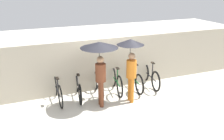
# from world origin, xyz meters

# --- Properties ---
(ground_plane) EXTENTS (30.00, 30.00, 0.00)m
(ground_plane) POSITION_xyz_m (0.00, 0.00, 0.00)
(ground_plane) COLOR beige
(back_wall) EXTENTS (11.43, 0.12, 1.84)m
(back_wall) POSITION_xyz_m (0.00, 1.71, 0.92)
(back_wall) COLOR #B2A893
(back_wall) RESTS_ON ground
(parked_bicycle_0) EXTENTS (0.44, 1.77, 1.11)m
(parked_bicycle_0) POSITION_xyz_m (-1.71, 1.28, 0.39)
(parked_bicycle_0) COLOR black
(parked_bicycle_0) RESTS_ON ground
(parked_bicycle_1) EXTENTS (0.44, 1.68, 1.09)m
(parked_bicycle_1) POSITION_xyz_m (-1.03, 1.28, 0.36)
(parked_bicycle_1) COLOR black
(parked_bicycle_1) RESTS_ON ground
(parked_bicycle_2) EXTENTS (0.44, 1.66, 0.97)m
(parked_bicycle_2) POSITION_xyz_m (-0.34, 1.24, 0.37)
(parked_bicycle_2) COLOR black
(parked_bicycle_2) RESTS_ON ground
(parked_bicycle_3) EXTENTS (0.46, 1.72, 0.97)m
(parked_bicycle_3) POSITION_xyz_m (0.34, 1.27, 0.39)
(parked_bicycle_3) COLOR black
(parked_bicycle_3) RESTS_ON ground
(parked_bicycle_4) EXTENTS (0.44, 1.80, 1.04)m
(parked_bicycle_4) POSITION_xyz_m (1.03, 1.27, 0.38)
(parked_bicycle_4) COLOR black
(parked_bicycle_4) RESTS_ON ground
(parked_bicycle_5) EXTENTS (0.44, 1.78, 1.04)m
(parked_bicycle_5) POSITION_xyz_m (1.71, 1.29, 0.38)
(parked_bicycle_5) COLOR black
(parked_bicycle_5) RESTS_ON ground
(pedestrian_leading) EXTENTS (1.14, 1.14, 2.02)m
(pedestrian_leading) POSITION_xyz_m (-0.50, 0.56, 1.64)
(pedestrian_leading) COLOR brown
(pedestrian_leading) RESTS_ON ground
(pedestrian_center) EXTENTS (0.86, 0.86, 2.03)m
(pedestrian_center) POSITION_xyz_m (0.49, 0.46, 1.53)
(pedestrian_center) COLOR #C66B1E
(pedestrian_center) RESTS_ON ground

